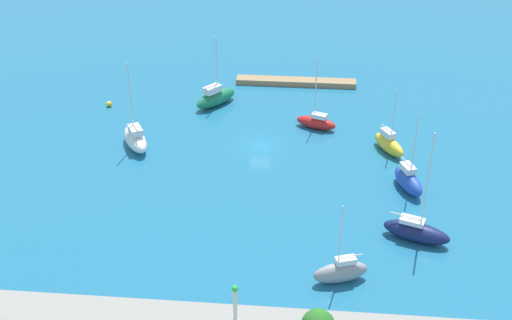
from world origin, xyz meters
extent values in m
plane|color=#1E668C|center=(0.00, 0.00, 0.00)|extent=(160.00, 160.00, 0.00)
cube|color=#997A56|center=(-3.78, -19.83, 0.41)|extent=(18.19, 2.16, 0.82)
cylinder|color=silver|center=(-0.66, 32.81, 3.02)|extent=(0.36, 0.36, 3.20)
sphere|color=green|center=(-0.66, 32.81, 4.87)|extent=(0.56, 0.56, 0.56)
ellipsoid|color=white|center=(15.79, 1.68, 1.13)|extent=(5.28, 6.94, 2.26)
cube|color=silver|center=(15.53, 2.14, 2.68)|extent=(2.39, 2.77, 0.85)
cylinder|color=silver|center=(15.95, 1.39, 6.83)|extent=(0.16, 0.16, 9.15)
cylinder|color=silver|center=(15.37, 2.42, 3.25)|extent=(1.27, 2.13, 0.13)
ellipsoid|color=#141E4C|center=(-17.52, 18.22, 0.98)|extent=(7.15, 4.32, 1.96)
cube|color=silver|center=(-17.00, 18.03, 2.21)|extent=(2.75, 2.04, 0.50)
cylinder|color=silver|center=(-17.84, 18.33, 7.23)|extent=(0.16, 0.16, 10.54)
cylinder|color=silver|center=(-16.32, 17.79, 2.62)|extent=(3.09, 1.21, 0.13)
ellipsoid|color=gray|center=(-9.69, 25.37, 1.06)|extent=(5.53, 3.15, 2.12)
cube|color=silver|center=(-10.10, 25.23, 2.40)|extent=(2.11, 1.49, 0.56)
cylinder|color=silver|center=(-9.44, 25.45, 5.38)|extent=(0.13, 0.13, 6.51)
cylinder|color=silver|center=(-10.55, 25.08, 2.84)|extent=(2.24, 0.83, 0.10)
ellipsoid|color=red|center=(-7.01, -5.62, 0.81)|extent=(5.77, 3.49, 1.62)
cube|color=silver|center=(-7.43, -5.47, 1.91)|extent=(2.22, 1.66, 0.58)
cylinder|color=silver|center=(-6.76, -5.71, 5.81)|extent=(0.13, 0.13, 8.39)
cylinder|color=silver|center=(-7.70, -5.38, 2.35)|extent=(1.93, 0.77, 0.11)
ellipsoid|color=yellow|center=(-16.20, 0.00, 0.99)|extent=(4.32, 5.82, 1.99)
cube|color=silver|center=(-15.97, -0.40, 2.39)|extent=(1.91, 2.30, 0.81)
cylinder|color=silver|center=(-16.34, 0.25, 5.35)|extent=(0.14, 0.14, 6.72)
cylinder|color=silver|center=(-15.76, -0.77, 2.95)|extent=(1.27, 2.09, 0.11)
ellipsoid|color=#19724C|center=(7.36, -11.48, 1.08)|extent=(6.17, 6.93, 2.16)
cube|color=silver|center=(7.72, -11.04, 2.63)|extent=(2.63, 2.82, 0.95)
cylinder|color=silver|center=(7.13, -11.76, 6.19)|extent=(0.17, 0.17, 8.06)
cylinder|color=silver|center=(7.96, -10.73, 3.26)|extent=(1.77, 2.15, 0.14)
ellipsoid|color=#2347B2|center=(-17.69, 8.66, 1.11)|extent=(3.84, 5.98, 2.22)
cube|color=silver|center=(-17.52, 8.24, 2.60)|extent=(1.81, 2.32, 0.75)
cylinder|color=silver|center=(-17.79, 8.92, 5.94)|extent=(0.14, 0.14, 7.42)
cylinder|color=silver|center=(-17.34, 7.76, 3.13)|extent=(1.01, 2.36, 0.11)
sphere|color=yellow|center=(22.50, -9.62, 0.40)|extent=(0.80, 0.80, 0.80)
camera|label=1|loc=(-6.22, 74.78, 41.94)|focal=47.16mm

